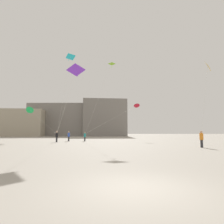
{
  "coord_description": "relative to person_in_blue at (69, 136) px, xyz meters",
  "views": [
    {
      "loc": [
        -1.02,
        -6.15,
        1.72
      ],
      "look_at": [
        0.0,
        18.56,
        4.2
      ],
      "focal_mm": 31.66,
      "sensor_mm": 36.0,
      "label": 1
    }
  ],
  "objects": [
    {
      "name": "building_left_hall",
      "position": [
        -29.58,
        40.91,
        3.96
      ],
      "size": [
        27.41,
        16.36,
        9.9
      ],
      "color": "#A39984",
      "rests_on": "ground_plane"
    },
    {
      "name": "person_in_orange",
      "position": [
        17.13,
        -15.09,
        0.01
      ],
      "size": [
        0.4,
        0.4,
        1.84
      ],
      "rotation": [
        0.0,
        0.0,
        2.06
      ],
      "color": "#2D2D33",
      "rests_on": "ground_plane"
    },
    {
      "name": "person_in_blue",
      "position": [
        0.0,
        0.0,
        0.0
      ],
      "size": [
        0.39,
        0.39,
        1.81
      ],
      "rotation": [
        0.0,
        0.0,
        3.91
      ],
      "color": "#2D2D33",
      "rests_on": "ground_plane"
    },
    {
      "name": "kite_amber_delta",
      "position": [
        20.0,
        -11.9,
        9.33
      ],
      "size": [
        3.69,
        4.08,
        9.62
      ],
      "color": "yellow"
    },
    {
      "name": "kite_lime_delta",
      "position": [
        7.78,
        1.79,
        13.86
      ],
      "size": [
        5.66,
        1.94,
        14.35
      ],
      "color": "#8CD12D"
    },
    {
      "name": "ground_plane",
      "position": [
        7.42,
        -30.36,
        -0.99
      ],
      "size": [
        300.0,
        300.0,
        0.0
      ],
      "primitive_type": "plane",
      "color": "#9E9689"
    },
    {
      "name": "kite_violet_delta",
      "position": [
        2.91,
        -12.82,
        8.1
      ],
      "size": [
        5.32,
        10.32,
        8.43
      ],
      "color": "purple"
    },
    {
      "name": "kite_cyan_delta",
      "position": [
        0.65,
        -3.75,
        13.23
      ],
      "size": [
        3.07,
        1.58,
        13.48
      ],
      "color": "#1EB2C6"
    },
    {
      "name": "building_right_hall",
      "position": [
        6.42,
        47.34,
        6.31
      ],
      "size": [
        18.17,
        18.49,
        14.61
      ],
      "color": "gray",
      "rests_on": "ground_plane"
    },
    {
      "name": "person_in_black",
      "position": [
        -1.45,
        -3.02,
        0.01
      ],
      "size": [
        0.4,
        0.4,
        1.82
      ],
      "rotation": [
        0.0,
        0.0,
        0.43
      ],
      "color": "#2D2D33",
      "rests_on": "ground_plane"
    },
    {
      "name": "kite_crimson_diamond",
      "position": [
        13.56,
        6.47,
        6.53
      ],
      "size": [
        11.54,
        6.83,
        6.84
      ],
      "color": "red"
    },
    {
      "name": "kite_emerald_diamond",
      "position": [
        -7.34,
        0.53,
        4.79
      ],
      "size": [
        6.63,
        4.1,
        5.12
      ],
      "color": "green"
    },
    {
      "name": "person_in_teal",
      "position": [
        2.89,
        0.38,
        -0.08
      ],
      "size": [
        0.36,
        0.36,
        1.67
      ],
      "rotation": [
        0.0,
        0.0,
        3.98
      ],
      "color": "#2D2D33",
      "rests_on": "ground_plane"
    },
    {
      "name": "building_centre_hall",
      "position": [
        -11.58,
        44.7,
        5.49
      ],
      "size": [
        24.51,
        9.86,
        12.96
      ],
      "color": "gray",
      "rests_on": "ground_plane"
    }
  ]
}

